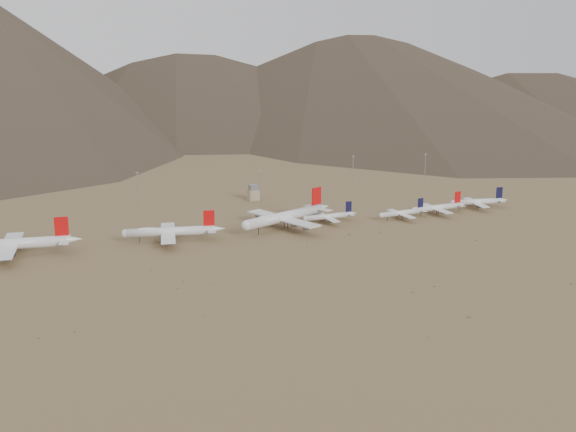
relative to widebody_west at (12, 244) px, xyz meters
name	(u,v)px	position (x,y,z in m)	size (l,w,h in m)	color
ground	(274,244)	(148.37, -34.25, -7.51)	(3000.00, 3000.00, 0.00)	olive
mountain_ridge	(77,20)	(148.37, 865.75, 142.49)	(4400.00, 1000.00, 300.00)	#4C3E2E
widebody_west	(12,244)	(0.00, 0.00, 0.00)	(72.82, 56.80, 21.77)	silver
widebody_centre	(170,231)	(91.12, -4.73, -1.00)	(62.51, 49.14, 18.86)	silver
widebody_east	(285,216)	(168.58, -2.48, 0.55)	(74.72, 59.80, 23.35)	silver
narrowbody_a	(329,216)	(202.44, 0.05, -3.13)	(40.85, 29.12, 13.48)	silver
narrowbody_b	(403,213)	(254.28, -10.19, -3.20)	(40.25, 28.87, 13.27)	silver
narrowbody_c	(438,207)	(284.45, -8.33, -2.59)	(45.88, 32.77, 15.13)	silver
narrowbody_d	(478,202)	(322.33, -4.00, -2.60)	(45.34, 33.18, 15.11)	silver
control_tower	(253,193)	(178.37, 85.75, -2.19)	(8.00, 8.00, 12.00)	tan
mast_west	(138,187)	(92.26, 99.84, 6.70)	(2.00, 0.60, 25.70)	gray
mast_centre	(261,185)	(179.31, 71.10, 6.70)	(2.00, 0.60, 25.70)	gray
mast_east	(353,169)	(275.27, 105.38, 6.70)	(2.00, 0.60, 25.70)	gray
mast_far_east	(425,167)	(337.69, 91.26, 6.70)	(2.00, 0.60, 25.70)	gray
desert_scrub	(363,287)	(161.31, -124.65, -7.18)	(426.44, 185.11, 0.93)	olive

